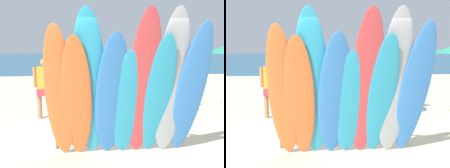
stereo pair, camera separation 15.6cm
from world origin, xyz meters
TOP-DOWN VIEW (x-y plane):
  - ground at (0.00, 14.00)m, footprint 60.00×60.00m
  - ocean_water at (0.00, 32.49)m, footprint 60.00×40.00m
  - surfboard_rack at (0.00, 0.00)m, footprint 2.68×0.07m
  - surfboard_orange_0 at (-1.14, -0.66)m, footprint 0.59×0.92m
  - surfboard_orange_1 at (-0.85, -0.68)m, footprint 0.58×0.94m
  - surfboard_teal_2 at (-0.63, -0.70)m, footprint 0.68×1.12m
  - surfboard_blue_3 at (-0.25, -0.73)m, footprint 0.65×1.05m
  - surfboard_teal_4 at (0.02, -0.67)m, footprint 0.54×0.89m
  - surfboard_red_5 at (0.29, -0.79)m, footprint 0.55×1.13m
  - surfboard_teal_6 at (0.58, -0.71)m, footprint 0.61×1.04m
  - surfboard_grey_7 at (0.80, -0.73)m, footprint 0.63×1.02m
  - surfboard_blue_8 at (1.17, -0.72)m, footprint 0.64×1.08m
  - beachgoer_strolling at (1.00, 3.85)m, footprint 0.45×0.66m
  - beachgoer_midbeach at (1.90, 7.61)m, footprint 0.55×0.38m
  - beachgoer_by_water at (-1.82, 2.30)m, footprint 0.64×0.27m
  - beachgoer_photographing at (0.46, 2.71)m, footprint 0.42×0.54m
  - beachgoer_near_rack at (-1.33, 7.40)m, footprint 0.47×0.52m
  - beach_chair_blue at (2.59, 2.98)m, footprint 0.69×0.78m

SIDE VIEW (x-z plane):
  - ground at x=0.00m, z-range 0.00..0.00m
  - ocean_water at x=0.00m, z-range 0.00..0.02m
  - beach_chair_blue at x=2.59m, z-range 0.02..0.85m
  - surfboard_rack at x=0.00m, z-range 0.20..0.97m
  - beachgoer_midbeach at x=1.90m, z-range 0.12..1.73m
  - beachgoer_photographing at x=0.46m, z-range 0.12..1.74m
  - beachgoer_by_water at x=-1.82m, z-range 0.13..1.83m
  - beachgoer_near_rack at x=-1.33m, z-range 0.13..1.87m
  - beachgoer_strolling at x=1.00m, z-range 0.13..1.88m
  - surfboard_teal_4 at x=0.02m, z-range 0.00..2.02m
  - surfboard_orange_1 at x=-0.85m, z-range 0.00..2.26m
  - surfboard_teal_6 at x=0.58m, z-range 0.00..2.28m
  - surfboard_blue_3 at x=-0.25m, z-range 0.00..2.31m
  - surfboard_orange_0 at x=-1.14m, z-range 0.00..2.43m
  - surfboard_blue_8 at x=1.17m, z-range 0.00..2.48m
  - surfboard_red_5 at x=0.29m, z-range 0.00..2.67m
  - surfboard_teal_2 at x=-0.63m, z-range 0.00..2.68m
  - surfboard_grey_7 at x=0.80m, z-range 0.00..2.70m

